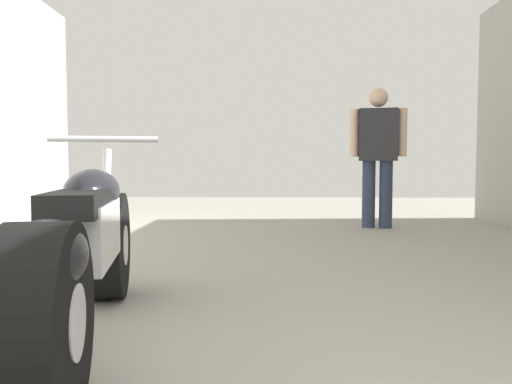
# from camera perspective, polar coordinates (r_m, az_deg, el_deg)

# --- Properties ---
(ground_plane) EXTENTS (16.00, 16.00, 0.00)m
(ground_plane) POSITION_cam_1_polar(r_m,az_deg,el_deg) (3.66, 1.88, -9.42)
(ground_plane) COLOR #9E998E
(motorcycle_maroon_cruiser) EXTENTS (0.72, 2.07, 0.97)m
(motorcycle_maroon_cruiser) POSITION_cam_1_polar(r_m,az_deg,el_deg) (2.29, -19.81, -7.00)
(motorcycle_maroon_cruiser) COLOR black
(motorcycle_maroon_cruiser) RESTS_ON ground_plane
(mechanic_in_blue) EXTENTS (0.71, 0.33, 1.75)m
(mechanic_in_blue) POSITION_cam_1_polar(r_m,az_deg,el_deg) (6.26, 14.24, 4.93)
(mechanic_in_blue) COLOR #2D3851
(mechanic_in_blue) RESTS_ON ground_plane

